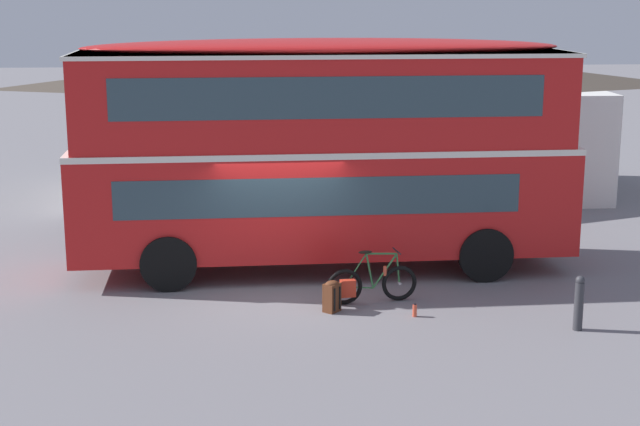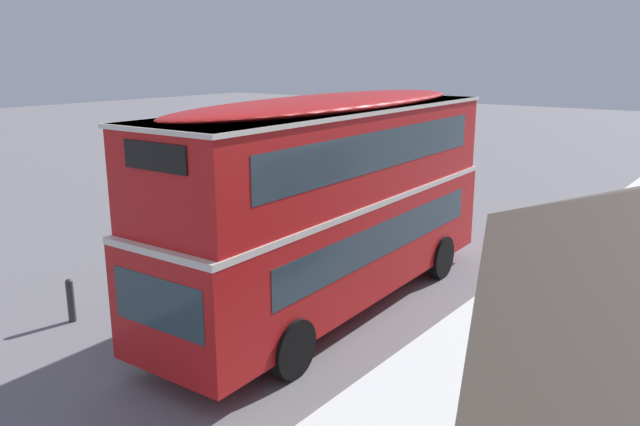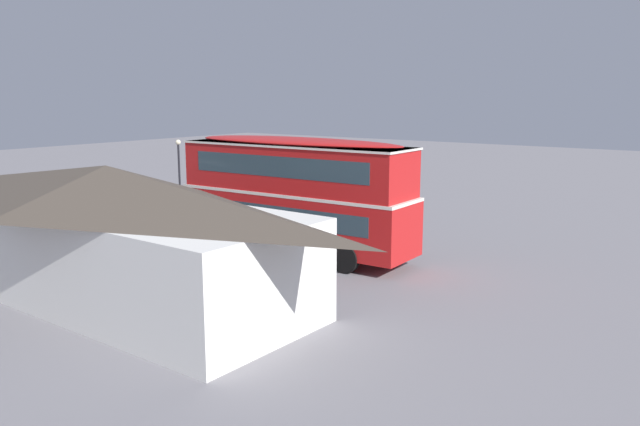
# 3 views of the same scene
# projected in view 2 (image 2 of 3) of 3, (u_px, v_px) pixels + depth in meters

# --- Properties ---
(ground_plane) EXTENTS (120.00, 120.00, 0.00)m
(ground_plane) POSITION_uv_depth(u_px,v_px,m) (310.00, 281.00, 15.86)
(ground_plane) COLOR slate
(double_decker_bus) EXTENTS (10.23, 2.86, 4.79)m
(double_decker_bus) POSITION_uv_depth(u_px,v_px,m) (335.00, 193.00, 13.66)
(double_decker_bus) COLOR black
(double_decker_bus) RESTS_ON ground
(touring_bicycle) EXTENTS (1.73, 0.63, 1.01)m
(touring_bicycle) POSITION_uv_depth(u_px,v_px,m) (239.00, 278.00, 15.04)
(touring_bicycle) COLOR black
(touring_bicycle) RESTS_ON ground
(backpack_on_ground) EXTENTS (0.36, 0.36, 0.58)m
(backpack_on_ground) POSITION_uv_depth(u_px,v_px,m) (247.00, 269.00, 15.89)
(backpack_on_ground) COLOR #592D19
(backpack_on_ground) RESTS_ON ground
(water_bottle_red_squeeze) EXTENTS (0.08, 0.08, 0.25)m
(water_bottle_red_squeeze) POSITION_uv_depth(u_px,v_px,m) (194.00, 289.00, 15.02)
(water_bottle_red_squeeze) COLOR #D84C33
(water_bottle_red_squeeze) RESTS_ON ground
(kerb_bollard) EXTENTS (0.16, 0.16, 0.97)m
(kerb_bollard) POSITION_uv_depth(u_px,v_px,m) (71.00, 299.00, 13.36)
(kerb_bollard) COLOR #333338
(kerb_bollard) RESTS_ON ground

